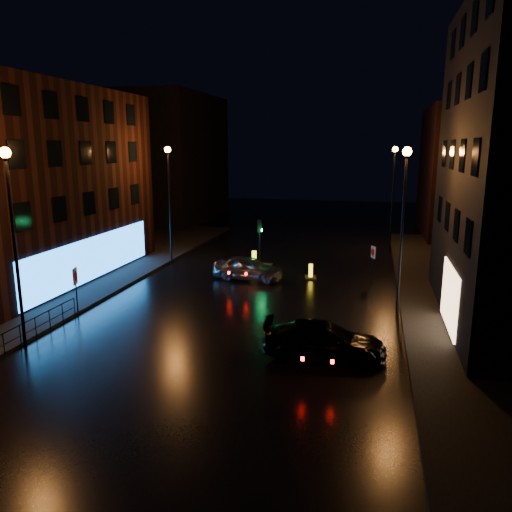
# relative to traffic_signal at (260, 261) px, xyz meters

# --- Properties ---
(ground) EXTENTS (120.00, 120.00, 0.00)m
(ground) POSITION_rel_traffic_signal_xyz_m (1.20, -14.00, -0.50)
(ground) COLOR black
(ground) RESTS_ON ground
(pavement_left) EXTENTS (12.00, 44.00, 0.15)m
(pavement_left) POSITION_rel_traffic_signal_xyz_m (-12.80, -6.00, -0.43)
(pavement_left) COLOR black
(pavement_left) RESTS_ON ground
(building_left) EXTENTS (10.00, 18.00, 12.00)m
(building_left) POSITION_rel_traffic_signal_xyz_m (-14.30, -6.00, 5.50)
(building_left) COLOR black
(building_left) RESTS_ON ground
(building_far_left) EXTENTS (8.00, 16.00, 14.00)m
(building_far_left) POSITION_rel_traffic_signal_xyz_m (-14.80, 21.00, 6.50)
(building_far_left) COLOR black
(building_far_left) RESTS_ON ground
(building_far_right) EXTENTS (8.00, 14.00, 12.00)m
(building_far_right) POSITION_rel_traffic_signal_xyz_m (16.20, 18.00, 5.50)
(building_far_right) COLOR black
(building_far_right) RESTS_ON ground
(street_lamp_lnear) EXTENTS (0.44, 0.44, 8.37)m
(street_lamp_lnear) POSITION_rel_traffic_signal_xyz_m (-6.60, -16.00, 5.06)
(street_lamp_lnear) COLOR black
(street_lamp_lnear) RESTS_ON ground
(street_lamp_lfar) EXTENTS (0.44, 0.44, 8.37)m
(street_lamp_lfar) POSITION_rel_traffic_signal_xyz_m (-6.60, -0.00, 5.06)
(street_lamp_lfar) COLOR black
(street_lamp_lfar) RESTS_ON ground
(street_lamp_rnear) EXTENTS (0.44, 0.44, 8.37)m
(street_lamp_rnear) POSITION_rel_traffic_signal_xyz_m (9.00, -8.00, 5.06)
(street_lamp_rnear) COLOR black
(street_lamp_rnear) RESTS_ON ground
(street_lamp_rfar) EXTENTS (0.44, 0.44, 8.37)m
(street_lamp_rfar) POSITION_rel_traffic_signal_xyz_m (9.00, 8.00, 5.06)
(street_lamp_rfar) COLOR black
(street_lamp_rfar) RESTS_ON ground
(traffic_signal) EXTENTS (1.40, 2.40, 3.45)m
(traffic_signal) POSITION_rel_traffic_signal_xyz_m (0.00, 0.00, 0.00)
(traffic_signal) COLOR black
(traffic_signal) RESTS_ON ground
(guard_railing) EXTENTS (0.05, 6.04, 1.00)m
(guard_railing) POSITION_rel_traffic_signal_xyz_m (-6.80, -15.00, 0.24)
(guard_railing) COLOR black
(guard_railing) RESTS_ON ground
(silver_hatchback) EXTENTS (4.55, 2.09, 1.51)m
(silver_hatchback) POSITION_rel_traffic_signal_xyz_m (-0.04, -3.07, 0.25)
(silver_hatchback) COLOR #93959A
(silver_hatchback) RESTS_ON ground
(dark_sedan) EXTENTS (5.08, 2.31, 1.44)m
(dark_sedan) POSITION_rel_traffic_signal_xyz_m (5.92, -14.08, 0.22)
(dark_sedan) COLOR black
(dark_sedan) RESTS_ON ground
(bollard_near) EXTENTS (0.88, 1.17, 0.93)m
(bollard_near) POSITION_rel_traffic_signal_xyz_m (3.81, -1.82, -0.30)
(bollard_near) COLOR black
(bollard_near) RESTS_ON ground
(bollard_far) EXTENTS (0.94, 1.29, 1.05)m
(bollard_far) POSITION_rel_traffic_signal_xyz_m (-0.59, 0.83, -0.27)
(bollard_far) COLOR black
(bollard_far) RESTS_ON ground
(road_sign_left) EXTENTS (0.23, 0.59, 2.49)m
(road_sign_left) POSITION_rel_traffic_signal_xyz_m (-6.70, -11.89, 1.36)
(road_sign_left) COLOR black
(road_sign_left) RESTS_ON ground
(road_sign_right) EXTENTS (0.28, 0.52, 2.27)m
(road_sign_right) POSITION_rel_traffic_signal_xyz_m (7.70, -1.74, 1.20)
(road_sign_right) COLOR black
(road_sign_right) RESTS_ON ground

